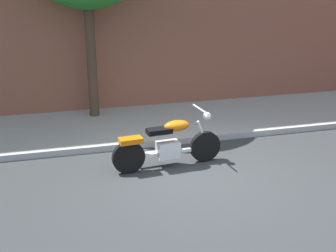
# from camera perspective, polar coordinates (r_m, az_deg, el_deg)

# --- Properties ---
(ground_plane) EXTENTS (60.00, 60.00, 0.00)m
(ground_plane) POSITION_cam_1_polar(r_m,az_deg,el_deg) (8.29, 4.18, -6.59)
(ground_plane) COLOR #303335
(sidewalk) EXTENTS (25.54, 2.80, 0.14)m
(sidewalk) POSITION_cam_1_polar(r_m,az_deg,el_deg) (10.99, -1.04, 0.44)
(sidewalk) COLOR #A3A3A3
(sidewalk) RESTS_ON ground
(motorcycle) EXTENTS (2.24, 0.70, 1.14)m
(motorcycle) POSITION_cam_1_polar(r_m,az_deg,el_deg) (8.49, -0.03, -2.44)
(motorcycle) COLOR black
(motorcycle) RESTS_ON ground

